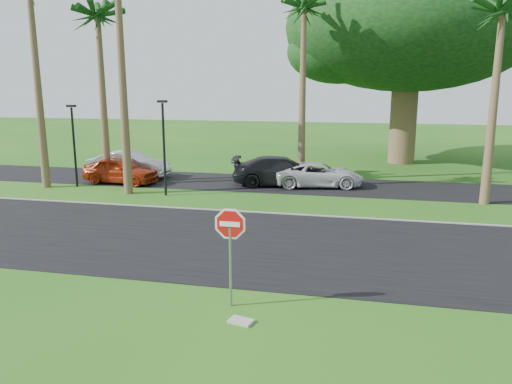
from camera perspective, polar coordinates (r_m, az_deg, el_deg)
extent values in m
plane|color=#1D5816|center=(15.46, -1.71, -8.09)|extent=(120.00, 120.00, 0.00)
cube|color=black|center=(17.30, -0.07, -5.83)|extent=(120.00, 8.00, 0.02)
cube|color=black|center=(27.33, 4.74, 0.83)|extent=(120.00, 5.00, 0.02)
cube|color=gray|center=(21.11, 2.33, -2.46)|extent=(120.00, 0.12, 0.06)
cylinder|color=gray|center=(12.28, -2.93, -8.60)|extent=(0.07, 0.07, 2.00)
cylinder|color=white|center=(11.93, -2.98, -3.66)|extent=(1.05, 0.02, 1.05)
cylinder|color=red|center=(11.93, -2.98, -3.66)|extent=(0.90, 0.02, 0.90)
cube|color=white|center=(11.93, -2.98, -3.66)|extent=(0.50, 0.02, 0.12)
cone|color=brown|center=(28.41, -23.66, 10.95)|extent=(0.44, 0.44, 10.50)
cone|color=brown|center=(28.76, -17.07, 9.92)|extent=(0.44, 0.44, 9.00)
cone|color=brown|center=(25.37, -15.04, 12.64)|extent=(0.44, 0.44, 11.50)
cone|color=brown|center=(28.29, 5.33, 10.87)|extent=(0.44, 0.44, 9.50)
cone|color=brown|center=(24.68, 25.47, 8.43)|extent=(0.44, 0.44, 8.50)
cylinder|color=brown|center=(36.21, 16.48, 7.93)|extent=(1.80, 1.80, 6.00)
ellipsoid|color=black|center=(36.32, 17.07, 17.40)|extent=(16.50, 16.50, 8.25)
cylinder|color=black|center=(28.17, -20.04, 4.78)|extent=(0.12, 0.12, 4.20)
cube|color=black|center=(28.00, -20.37, 9.21)|extent=(0.45, 0.25, 0.12)
cylinder|color=black|center=(24.71, -10.46, 4.74)|extent=(0.12, 0.12, 4.50)
cube|color=black|center=(24.53, -10.67, 10.14)|extent=(0.45, 0.25, 0.12)
imported|color=#B3B4BB|center=(30.16, -14.28, 3.03)|extent=(4.72, 1.77, 1.54)
imported|color=#96240C|center=(28.53, -15.22, 2.36)|extent=(4.33, 2.06, 1.43)
imported|color=black|center=(26.97, 2.96, 2.36)|extent=(5.59, 2.91, 1.55)
imported|color=silver|center=(26.83, 7.20, 1.95)|extent=(4.98, 3.00, 1.29)
cube|color=#A09F98|center=(11.84, -1.74, -14.53)|extent=(0.62, 0.47, 0.06)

